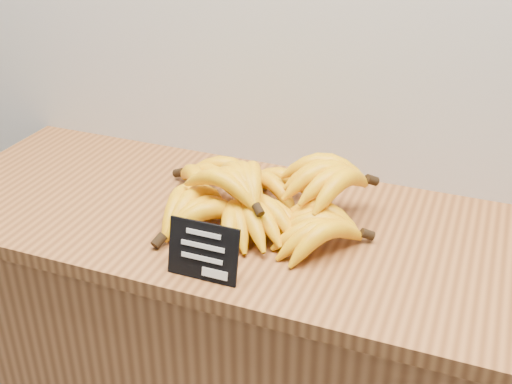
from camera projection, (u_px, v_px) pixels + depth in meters
name	position (u px, v px, depth m)	size (l,w,h in m)	color
counter_top	(265.00, 227.00, 1.29)	(1.44, 0.54, 0.03)	#985D2E
chalkboard_sign	(203.00, 251.00, 1.09)	(0.13, 0.01, 0.10)	black
banana_pile	(260.00, 198.00, 1.26)	(0.49, 0.37, 0.12)	#F3B409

